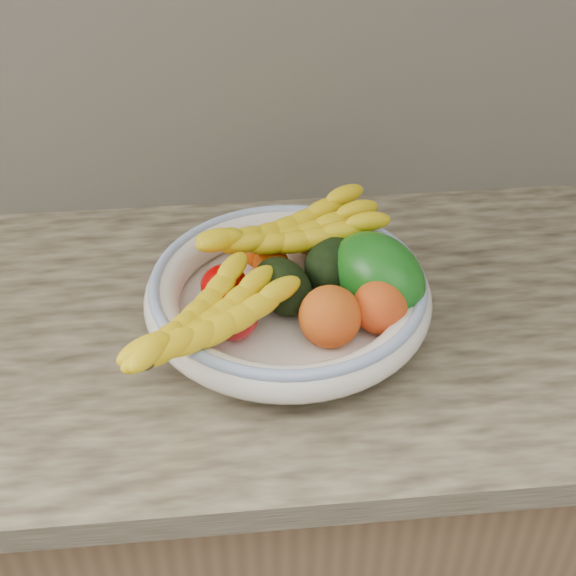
# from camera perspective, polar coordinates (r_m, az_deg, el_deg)

# --- Properties ---
(kitchen_counter) EXTENTS (2.44, 0.66, 1.40)m
(kitchen_counter) POSITION_cam_1_polar(r_m,az_deg,el_deg) (1.46, -0.10, -14.86)
(kitchen_counter) COLOR brown
(kitchen_counter) RESTS_ON ground
(fruit_bowl) EXTENTS (0.39, 0.39, 0.08)m
(fruit_bowl) POSITION_cam_1_polar(r_m,az_deg,el_deg) (1.09, 0.00, -0.47)
(fruit_bowl) COLOR white
(fruit_bowl) RESTS_ON kitchen_counter
(clementine_back_left) EXTENTS (0.07, 0.07, 0.05)m
(clementine_back_left) POSITION_cam_1_polar(r_m,az_deg,el_deg) (1.16, -2.03, 2.68)
(clementine_back_left) COLOR #DB4D04
(clementine_back_left) RESTS_ON fruit_bowl
(clementine_back_right) EXTENTS (0.06, 0.06, 0.04)m
(clementine_back_right) POSITION_cam_1_polar(r_m,az_deg,el_deg) (1.19, 1.27, 3.50)
(clementine_back_right) COLOR orange
(clementine_back_right) RESTS_ON fruit_bowl
(clementine_back_mid) EXTENTS (0.07, 0.07, 0.05)m
(clementine_back_mid) POSITION_cam_1_polar(r_m,az_deg,el_deg) (1.14, -1.21, 1.75)
(clementine_back_mid) COLOR #DC4E04
(clementine_back_mid) RESTS_ON fruit_bowl
(tomato_left) EXTENTS (0.07, 0.07, 0.06)m
(tomato_left) POSITION_cam_1_polar(r_m,az_deg,el_deg) (1.08, -4.55, 0.14)
(tomato_left) COLOR #A10000
(tomato_left) RESTS_ON fruit_bowl
(tomato_near_left) EXTENTS (0.07, 0.07, 0.06)m
(tomato_near_left) POSITION_cam_1_polar(r_m,az_deg,el_deg) (1.03, -3.95, -2.07)
(tomato_near_left) COLOR red
(tomato_near_left) RESTS_ON fruit_bowl
(avocado_center) EXTENTS (0.11, 0.12, 0.07)m
(avocado_center) POSITION_cam_1_polar(r_m,az_deg,el_deg) (1.08, -0.38, 0.12)
(avocado_center) COLOR black
(avocado_center) RESTS_ON fruit_bowl
(avocado_right) EXTENTS (0.11, 0.13, 0.08)m
(avocado_right) POSITION_cam_1_polar(r_m,az_deg,el_deg) (1.12, 3.20, 1.81)
(avocado_right) COLOR black
(avocado_right) RESTS_ON fruit_bowl
(green_mango) EXTENTS (0.19, 0.20, 0.13)m
(green_mango) POSITION_cam_1_polar(r_m,az_deg,el_deg) (1.09, 6.42, 0.95)
(green_mango) COLOR #105510
(green_mango) RESTS_ON fruit_bowl
(peach_front) EXTENTS (0.09, 0.09, 0.08)m
(peach_front) POSITION_cam_1_polar(r_m,az_deg,el_deg) (1.03, 3.01, -2.04)
(peach_front) COLOR orange
(peach_front) RESTS_ON fruit_bowl
(peach_right) EXTENTS (0.08, 0.08, 0.07)m
(peach_right) POSITION_cam_1_polar(r_m,az_deg,el_deg) (1.05, 6.57, -1.32)
(peach_right) COLOR orange
(peach_right) RESTS_ON fruit_bowl
(banana_bunch_back) EXTENTS (0.30, 0.18, 0.08)m
(banana_bunch_back) POSITION_cam_1_polar(r_m,az_deg,el_deg) (1.13, 0.12, 3.60)
(banana_bunch_back) COLOR yellow
(banana_bunch_back) RESTS_ON fruit_bowl
(banana_bunch_front) EXTENTS (0.27, 0.28, 0.08)m
(banana_bunch_front) POSITION_cam_1_polar(r_m,az_deg,el_deg) (0.99, -5.90, -2.72)
(banana_bunch_front) COLOR yellow
(banana_bunch_front) RESTS_ON fruit_bowl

